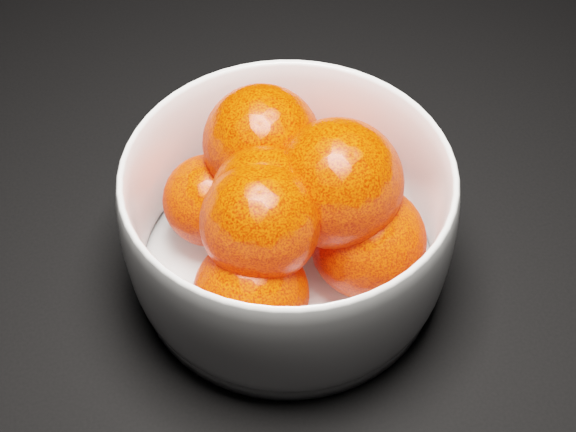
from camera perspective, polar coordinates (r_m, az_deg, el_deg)
name	(u,v)px	position (r m, az deg, el deg)	size (l,w,h in m)	color
bowl	(288,221)	(0.48, 0.00, -0.37)	(0.20, 0.20, 0.10)	white
orange_pile	(292,204)	(0.47, 0.27, 0.84)	(0.15, 0.15, 0.11)	red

